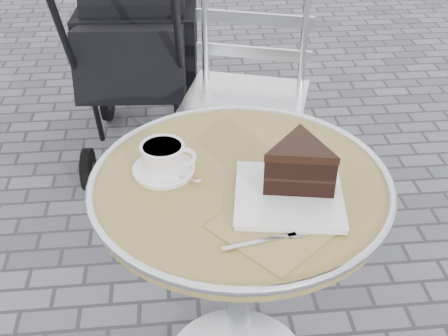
{
  "coord_description": "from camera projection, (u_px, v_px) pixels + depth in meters",
  "views": [
    {
      "loc": [
        -0.14,
        -1.06,
        1.51
      ],
      "look_at": [
        -0.04,
        -0.02,
        0.78
      ],
      "focal_mm": 45.0,
      "sensor_mm": 36.0,
      "label": 1
    }
  ],
  "objects": [
    {
      "name": "cake_plate_set",
      "position": [
        297.0,
        173.0,
        1.24
      ],
      "size": [
        0.35,
        0.4,
        0.13
      ],
      "rotation": [
        0.0,
        0.0,
        -0.16
      ],
      "color": "#9B8155",
      "rests_on": "cafe_table"
    },
    {
      "name": "cafe_table",
      "position": [
        239.0,
        232.0,
        1.41
      ],
      "size": [
        0.72,
        0.72,
        0.74
      ],
      "color": "silver",
      "rests_on": "ground"
    },
    {
      "name": "cappuccino_set",
      "position": [
        164.0,
        160.0,
        1.33
      ],
      "size": [
        0.16,
        0.15,
        0.07
      ],
      "rotation": [
        0.0,
        0.0,
        -0.06
      ],
      "color": "white",
      "rests_on": "cafe_table"
    },
    {
      "name": "baby_stroller",
      "position": [
        139.0,
        51.0,
        2.56
      ],
      "size": [
        0.55,
        1.07,
        1.08
      ],
      "rotation": [
        0.0,
        0.0,
        -0.07
      ],
      "color": "black",
      "rests_on": "ground"
    },
    {
      "name": "bistro_chair",
      "position": [
        249.0,
        66.0,
        2.11
      ],
      "size": [
        0.56,
        0.56,
        1.0
      ],
      "rotation": [
        0.0,
        0.0,
        -0.31
      ],
      "color": "silver",
      "rests_on": "ground"
    }
  ]
}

